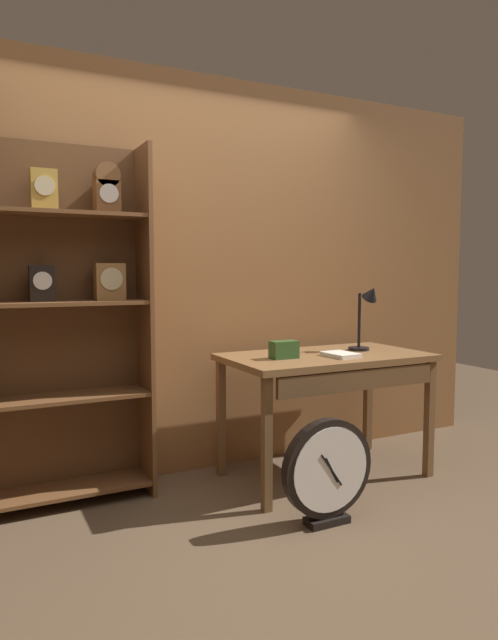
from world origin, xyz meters
name	(u,v)px	position (x,y,z in m)	size (l,w,h in m)	color
ground_plane	(294,556)	(0.00, 0.00, 0.00)	(10.00, 10.00, 0.00)	brown
back_wood_panel	(191,276)	(0.00, 1.31, 1.30)	(4.80, 0.05, 2.60)	brown
bookshelf	(42,317)	(-0.95, 1.14, 1.08)	(1.17, 0.31, 2.06)	brown
workbench	(328,368)	(0.72, 0.78, 0.71)	(1.30, 0.72, 0.80)	brown
desk_lamp	(367,310)	(1.06, 0.83, 1.07)	(0.19, 0.19, 0.45)	black
toolbox_small	(284,350)	(0.39, 0.77, 0.86)	(0.17, 0.09, 0.11)	#2D5123
open_repair_manual	(341,355)	(0.75, 0.68, 0.81)	(0.16, 0.22, 0.03)	silver
round_clock_large	(328,471)	(0.33, 0.21, 0.29)	(0.53, 0.11, 0.57)	black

